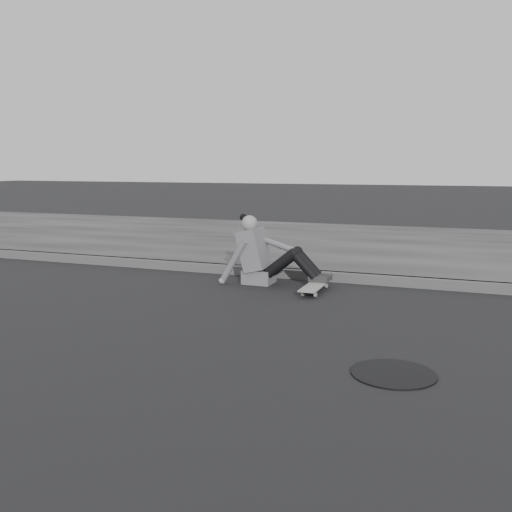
# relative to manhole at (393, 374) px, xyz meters

# --- Properties ---
(ground) EXTENTS (80.00, 80.00, 0.00)m
(ground) POSITION_rel_manhole_xyz_m (-1.52, 0.54, -0.01)
(ground) COLOR black
(ground) RESTS_ON ground
(curb) EXTENTS (24.00, 0.16, 0.12)m
(curb) POSITION_rel_manhole_xyz_m (-1.52, 3.12, 0.05)
(curb) COLOR #464646
(curb) RESTS_ON ground
(sidewalk) EXTENTS (24.00, 6.00, 0.12)m
(sidewalk) POSITION_rel_manhole_xyz_m (-1.52, 6.14, 0.05)
(sidewalk) COLOR #343434
(sidewalk) RESTS_ON ground
(manhole) EXTENTS (0.61, 0.61, 0.01)m
(manhole) POSITION_rel_manhole_xyz_m (0.00, 0.00, 0.00)
(manhole) COLOR black
(manhole) RESTS_ON ground
(skateboard) EXTENTS (0.20, 0.78, 0.09)m
(skateboard) POSITION_rel_manhole_xyz_m (-1.22, 2.42, 0.07)
(skateboard) COLOR gray
(skateboard) RESTS_ON ground
(seated_woman) EXTENTS (1.38, 0.46, 0.88)m
(seated_woman) POSITION_rel_manhole_xyz_m (-1.96, 2.66, 0.35)
(seated_woman) COLOR #57575A
(seated_woman) RESTS_ON ground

